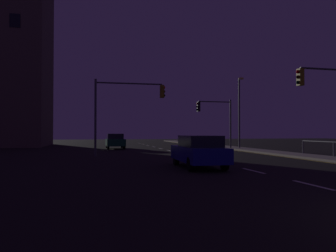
% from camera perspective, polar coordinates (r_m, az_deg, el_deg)
% --- Properties ---
extents(ground_plane, '(112.00, 112.00, 0.00)m').
position_cam_1_polar(ground_plane, '(22.83, 4.71, -5.45)').
color(ground_plane, black).
rests_on(ground_plane, ground).
extents(sidewalk_right, '(2.26, 77.00, 0.14)m').
position_cam_1_polar(sidewalk_right, '(26.07, 20.44, -4.68)').
color(sidewalk_right, '#9E937F').
rests_on(sidewalk_right, ground).
extents(lane_markings_center, '(0.14, 50.00, 0.01)m').
position_cam_1_polar(lane_markings_center, '(26.17, 2.34, -4.88)').
color(lane_markings_center, silver).
rests_on(lane_markings_center, ground).
extents(lane_edge_line, '(0.14, 53.00, 0.01)m').
position_cam_1_polar(lane_edge_line, '(29.72, 12.84, -4.40)').
color(lane_edge_line, gold).
rests_on(lane_edge_line, ground).
extents(car, '(1.94, 4.45, 1.57)m').
position_cam_1_polar(car, '(15.83, 5.49, -4.40)').
color(car, navy).
rests_on(car, ground).
extents(car_oncoming, '(1.84, 4.41, 1.57)m').
position_cam_1_polar(car_oncoming, '(34.27, -9.36, -2.60)').
color(car_oncoming, '#14592D').
rests_on(car_oncoming, ground).
extents(traffic_light_far_right, '(2.98, 0.34, 5.44)m').
position_cam_1_polar(traffic_light_far_right, '(20.30, 25.73, 5.18)').
color(traffic_light_far_right, '#38383D').
rests_on(traffic_light_far_right, sidewalk_right).
extents(traffic_light_far_center, '(5.20, 0.35, 5.56)m').
position_cam_1_polar(traffic_light_far_center, '(23.76, -7.34, 4.34)').
color(traffic_light_far_center, '#4C4C51').
rests_on(traffic_light_far_center, ground).
extents(traffic_light_near_right, '(3.75, 0.34, 4.91)m').
position_cam_1_polar(traffic_light_near_right, '(32.73, 8.38, 2.19)').
color(traffic_light_near_right, '#4C4C51').
rests_on(traffic_light_near_right, sidewalk_right).
extents(street_lamp_across_street, '(0.83, 1.68, 7.11)m').
position_cam_1_polar(street_lamp_across_street, '(33.44, 12.58, 3.53)').
color(street_lamp_across_street, '#4C4C51').
rests_on(street_lamp_across_street, sidewalk_right).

